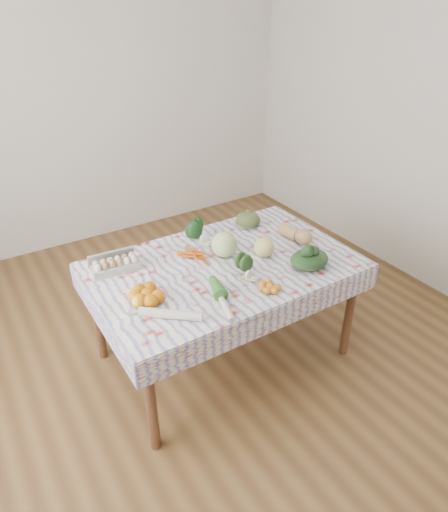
% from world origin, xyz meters
% --- Properties ---
extents(ground, '(4.50, 4.50, 0.00)m').
position_xyz_m(ground, '(0.00, 0.00, 0.00)').
color(ground, brown).
rests_on(ground, ground).
extents(wall_back, '(4.00, 0.04, 2.80)m').
position_xyz_m(wall_back, '(0.00, 2.25, 1.40)').
color(wall_back, silver).
rests_on(wall_back, ground).
extents(dining_table, '(1.60, 1.00, 0.75)m').
position_xyz_m(dining_table, '(0.00, 0.00, 0.68)').
color(dining_table, brown).
rests_on(dining_table, ground).
extents(tablecloth, '(1.66, 1.06, 0.01)m').
position_xyz_m(tablecloth, '(0.00, 0.00, 0.76)').
color(tablecloth, silver).
rests_on(tablecloth, dining_table).
extents(egg_carton, '(0.30, 0.14, 0.08)m').
position_xyz_m(egg_carton, '(-0.61, 0.28, 0.80)').
color(egg_carton, '#A1A19C').
rests_on(egg_carton, tablecloth).
extents(carrot_bunch, '(0.23, 0.22, 0.04)m').
position_xyz_m(carrot_bunch, '(-0.13, 0.15, 0.78)').
color(carrot_bunch, '#CF560E').
rests_on(carrot_bunch, tablecloth).
extents(kale_bunch, '(0.18, 0.16, 0.15)m').
position_xyz_m(kale_bunch, '(0.02, 0.34, 0.84)').
color(kale_bunch, '#163C17').
rests_on(kale_bunch, tablecloth).
extents(kabocha_squash, '(0.21, 0.21, 0.12)m').
position_xyz_m(kabocha_squash, '(0.42, 0.35, 0.82)').
color(kabocha_squash, '#475A2C').
rests_on(kabocha_squash, tablecloth).
extents(cabbage, '(0.18, 0.18, 0.17)m').
position_xyz_m(cabbage, '(0.06, 0.08, 0.85)').
color(cabbage, '#B6CB7D').
rests_on(cabbage, tablecloth).
extents(butternut_squash, '(0.16, 0.27, 0.11)m').
position_xyz_m(butternut_squash, '(0.59, 0.00, 0.82)').
color(butternut_squash, tan).
rests_on(butternut_squash, tablecloth).
extents(orange_cluster, '(0.28, 0.28, 0.09)m').
position_xyz_m(orange_cluster, '(-0.57, -0.11, 0.80)').
color(orange_cluster, orange).
rests_on(orange_cluster, tablecloth).
extents(broccoli, '(0.17, 0.17, 0.10)m').
position_xyz_m(broccoli, '(0.02, -0.19, 0.81)').
color(broccoli, '#214119').
rests_on(broccoli, tablecloth).
extents(mandarin_cluster, '(0.18, 0.18, 0.05)m').
position_xyz_m(mandarin_cluster, '(0.07, -0.38, 0.79)').
color(mandarin_cluster, orange).
rests_on(mandarin_cluster, tablecloth).
extents(grapefruit, '(0.16, 0.16, 0.13)m').
position_xyz_m(grapefruit, '(0.27, -0.06, 0.83)').
color(grapefruit, '#DBD66F').
rests_on(grapefruit, tablecloth).
extents(spinach_bag, '(0.30, 0.27, 0.11)m').
position_xyz_m(spinach_bag, '(0.43, -0.32, 0.82)').
color(spinach_bag, black).
rests_on(spinach_bag, tablecloth).
extents(daikon, '(0.31, 0.27, 0.05)m').
position_xyz_m(daikon, '(-0.53, -0.31, 0.79)').
color(daikon, beige).
rests_on(daikon, tablecloth).
extents(leek, '(0.14, 0.37, 0.04)m').
position_xyz_m(leek, '(-0.23, -0.35, 0.78)').
color(leek, beige).
rests_on(leek, tablecloth).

